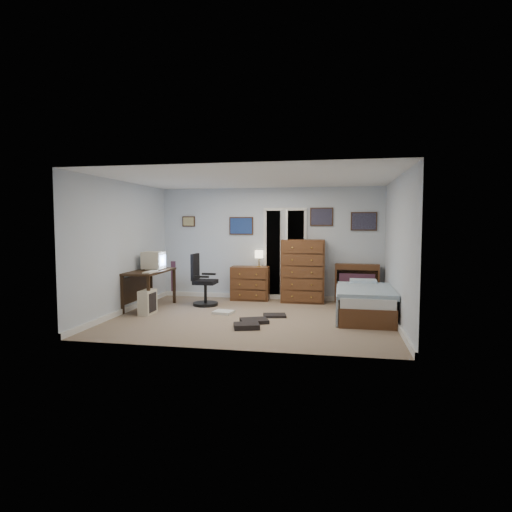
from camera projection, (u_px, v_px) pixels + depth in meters
The scene contains 15 objects.
floor at pixel (252, 318), 7.75m from camera, with size 5.00×4.00×0.02m, color gray.
computer_desk at pixel (146, 279), 8.60m from camera, with size 0.62×1.33×0.77m.
crt_monitor at pixel (154, 260), 8.69m from camera, with size 0.40×0.37×0.37m.
keyboard at pixel (151, 272), 8.19m from camera, with size 0.15×0.41×0.02m, color beige.
pc_tower at pixel (148, 302), 8.03m from camera, with size 0.22×0.43×0.46m.
office_chair at pixel (203, 285), 8.89m from camera, with size 0.52×0.53×1.08m.
media_stack at pixel (174, 278), 10.18m from camera, with size 0.16×0.16×0.82m, color maroon.
low_dresser at pixel (250, 283), 9.53m from camera, with size 0.84×0.42×0.75m, color #55371A.
table_lamp at pixel (259, 255), 9.45m from camera, with size 0.20×0.20×0.36m.
doorway at pixel (286, 254), 9.83m from camera, with size 0.96×1.12×2.05m.
tall_dresser at pixel (303, 271), 9.27m from camera, with size 0.92×0.54×1.36m, color #55371A.
headboard_bookcase at pixel (357, 282), 9.18m from camera, with size 0.94×0.30×0.84m.
bed at pixel (364, 302), 7.75m from camera, with size 1.01×1.86×0.61m.
wall_posters at pixel (295, 222), 9.45m from camera, with size 4.38×0.04×0.60m.
floor_clutter at pixel (249, 320), 7.44m from camera, with size 1.43×1.43×0.08m.
Camera 1 is at (1.48, -7.49, 1.71)m, focal length 30.00 mm.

